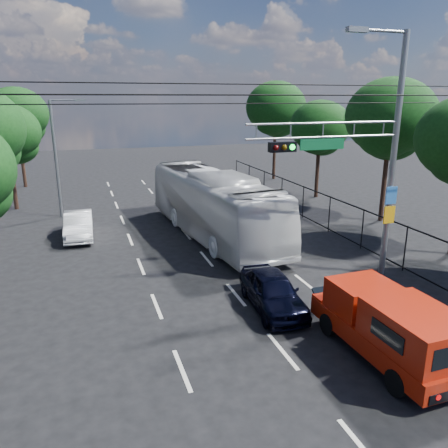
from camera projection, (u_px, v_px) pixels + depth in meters
name	position (u px, v px, depth m)	size (l,w,h in m)	color
lane_markings	(195.00, 245.00, 21.88)	(6.12, 38.00, 0.01)	beige
signal_mast	(368.00, 149.00, 16.54)	(6.43, 0.39, 9.50)	slate
streetlight_left	(58.00, 153.00, 26.17)	(2.09, 0.22, 7.08)	slate
utility_wires	(229.00, 94.00, 15.16)	(22.00, 5.04, 0.74)	black
fence_right	(348.00, 222.00, 22.22)	(0.06, 34.03, 2.00)	black
tree_right_c	(390.00, 123.00, 24.79)	(5.10, 5.10, 8.29)	black
tree_right_d	(320.00, 131.00, 31.30)	(4.32, 4.32, 7.02)	black
tree_right_e	(276.00, 112.00, 38.35)	(5.28, 5.28, 8.58)	black
tree_left_d	(8.00, 137.00, 27.79)	(4.20, 4.20, 6.83)	black
tree_left_e	(17.00, 119.00, 34.80)	(4.92, 4.92, 7.99)	black
red_pickup	(389.00, 325.00, 12.17)	(2.02, 5.22, 1.93)	black
navy_hatchback	(273.00, 291.00, 15.18)	(1.55, 3.84, 1.31)	black
white_bus	(213.00, 204.00, 23.08)	(2.89, 12.34, 3.44)	silver
white_van	(79.00, 225.00, 23.01)	(1.40, 4.02, 1.32)	silver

